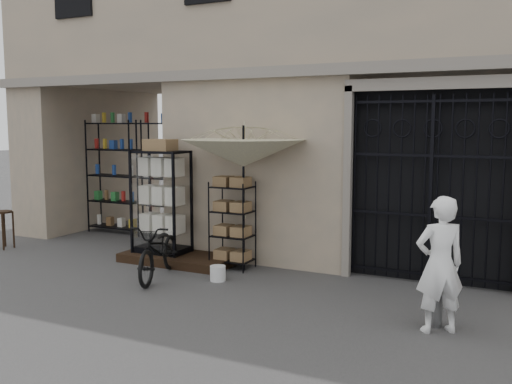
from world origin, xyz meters
The scene contains 14 objects.
ground centered at (0.00, 0.00, 0.00)m, with size 80.00×80.00×0.00m, color black.
main_building centered at (0.00, 4.00, 4.50)m, with size 14.00×4.00×9.00m, color tan.
shop_recess centered at (-4.50, 2.80, 1.50)m, with size 3.00×1.70×3.00m, color black.
shop_shelving centered at (-4.55, 3.30, 1.25)m, with size 2.70×0.50×2.50m, color black.
iron_gate centered at (1.75, 2.28, 1.50)m, with size 2.50×0.21×3.00m.
step_platform centered at (-2.40, 1.55, 0.07)m, with size 2.00×0.90×0.15m, color black.
display_cabinet centered at (-2.75, 1.57, 0.96)m, with size 1.04×0.85×1.95m.
wire_rack centered at (-1.37, 1.66, 0.72)m, with size 0.66×0.49×1.47m.
market_umbrella centered at (-1.12, 1.59, 2.07)m, with size 2.02×2.05×2.87m.
white_bucket centered at (-1.20, 0.86, 0.12)m, with size 0.24×0.24×0.23m, color silver.
bicycle centered at (-2.10, 0.59, 0.00)m, with size 0.59×0.89×1.70m, color black.
wooden_stool centered at (-6.09, 1.01, 0.39)m, with size 0.46×0.46×0.74m.
steel_bollard centered at (2.16, 0.29, 0.38)m, with size 0.14×0.14×0.76m, color slate.
shopkeeper centered at (2.20, 0.12, 0.00)m, with size 0.59×1.61×0.38m, color white.
Camera 1 is at (3.15, -6.59, 2.43)m, focal length 40.00 mm.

